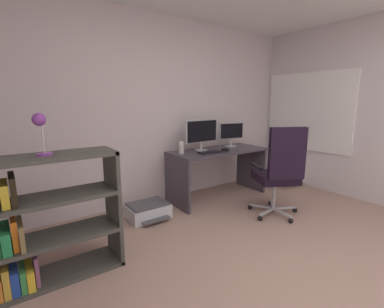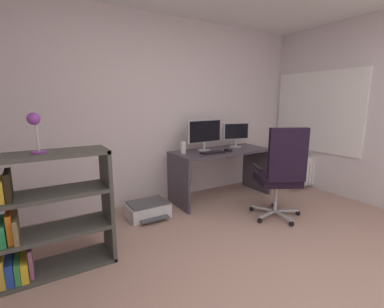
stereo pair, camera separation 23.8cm
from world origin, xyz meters
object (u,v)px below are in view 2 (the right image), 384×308
object	(u,v)px
monitor_main	(205,132)
desktop_speaker	(183,147)
monitor_secondary	(236,133)
office_chair	(281,172)
printer	(148,209)
radiator	(308,171)
computer_mouse	(228,150)
keyboard	(213,152)
desk_lamp	(35,125)
bookshelf	(36,219)
desk	(221,163)

from	to	relation	value
monitor_main	desktop_speaker	bearing A→B (deg)	-172.80
monitor_secondary	office_chair	world-z (taller)	office_chair
desktop_speaker	printer	xyz separation A→B (m)	(-0.58, -0.12, -0.71)
office_chair	radiator	size ratio (longest dim) A/B	1.51
computer_mouse	keyboard	bearing A→B (deg)	174.92
computer_mouse	radiator	world-z (taller)	computer_mouse
monitor_secondary	computer_mouse	bearing A→B (deg)	-145.21
printer	desktop_speaker	bearing A→B (deg)	11.46
keyboard	desktop_speaker	xyz separation A→B (m)	(-0.36, 0.18, 0.07)
keyboard	office_chair	distance (m)	0.94
keyboard	office_chair	world-z (taller)	office_chair
monitor_secondary	desktop_speaker	distance (m)	0.97
desk_lamp	bookshelf	bearing A→B (deg)	-179.72
monitor_main	desk_lamp	xyz separation A→B (m)	(-2.08, -0.76, 0.25)
computer_mouse	radiator	xyz separation A→B (m)	(1.49, -0.25, -0.45)
desk	computer_mouse	xyz separation A→B (m)	(0.01, -0.13, 0.21)
monitor_main	printer	distance (m)	1.32
keyboard	radiator	world-z (taller)	keyboard
monitor_main	computer_mouse	world-z (taller)	monitor_main
desktop_speaker	printer	size ratio (longest dim) A/B	0.34
computer_mouse	office_chair	distance (m)	0.87
desk_lamp	monitor_secondary	bearing A→B (deg)	16.02
keyboard	desk	bearing A→B (deg)	29.63
computer_mouse	radiator	size ratio (longest dim) A/B	0.13
monitor_main	computer_mouse	distance (m)	0.42
monitor_secondary	desk_lamp	size ratio (longest dim) A/B	1.34
desk_lamp	printer	distance (m)	1.71
desktop_speaker	bookshelf	size ratio (longest dim) A/B	0.17
desk_lamp	radiator	distance (m)	3.95
office_chair	desk_lamp	world-z (taller)	desk_lamp
computer_mouse	office_chair	bearing A→B (deg)	-87.63
desk	radiator	size ratio (longest dim) A/B	1.95
desktop_speaker	office_chair	world-z (taller)	office_chair
monitor_secondary	printer	bearing A→B (deg)	-173.87
bookshelf	desktop_speaker	bearing A→B (deg)	22.09
office_chair	printer	xyz separation A→B (m)	(-1.31, 0.92, -0.51)
desk	computer_mouse	size ratio (longest dim) A/B	14.63
keyboard	printer	world-z (taller)	keyboard
bookshelf	computer_mouse	bearing A→B (deg)	12.58
office_chair	radiator	world-z (taller)	office_chair
monitor_main	monitor_secondary	world-z (taller)	monitor_main
desk_lamp	printer	world-z (taller)	desk_lamp
monitor_main	desktop_speaker	size ratio (longest dim) A/B	3.38
desk_lamp	printer	size ratio (longest dim) A/B	0.64
desktop_speaker	radiator	bearing A→B (deg)	-11.52
monitor_secondary	computer_mouse	size ratio (longest dim) A/B	4.22
desk	keyboard	size ratio (longest dim) A/B	4.30
monitor_main	monitor_secondary	distance (m)	0.58
desktop_speaker	printer	world-z (taller)	desktop_speaker
monitor_main	monitor_secondary	size ratio (longest dim) A/B	1.36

